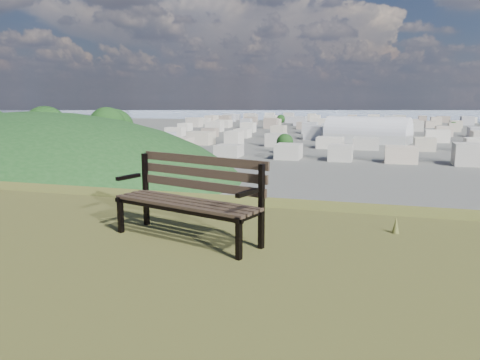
% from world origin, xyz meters
% --- Properties ---
extents(park_bench, '(1.72, 1.00, 0.86)m').
position_xyz_m(park_bench, '(0.32, 2.41, 25.48)').
color(park_bench, '#3E2F24').
rests_on(park_bench, hilltop_mesa).
extents(arena, '(51.85, 32.11, 20.36)m').
position_xyz_m(arena, '(-2.89, 286.93, 4.80)').
color(arena, silver).
rests_on(arena, ground).
extents(green_wooded_hill, '(170.36, 136.29, 85.18)m').
position_xyz_m(green_wooded_hill, '(-110.98, 130.65, 0.13)').
color(green_wooded_hill, '#163B16').
rests_on(green_wooded_hill, ground).
extents(city_blocks, '(395.00, 361.00, 7.00)m').
position_xyz_m(city_blocks, '(0.00, 394.44, 3.50)').
color(city_blocks, beige).
rests_on(city_blocks, ground).
extents(city_trees, '(406.52, 387.20, 9.98)m').
position_xyz_m(city_trees, '(-26.39, 319.00, 4.83)').
color(city_trees, '#322519').
rests_on(city_trees, ground).
extents(bay_water, '(2400.00, 700.00, 0.12)m').
position_xyz_m(bay_water, '(0.00, 900.00, 0.00)').
color(bay_water, '#98A8C1').
rests_on(bay_water, ground).
extents(far_hills, '(2050.00, 340.00, 60.00)m').
position_xyz_m(far_hills, '(-60.92, 1402.93, 25.47)').
color(far_hills, '#8793A7').
rests_on(far_hills, ground).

